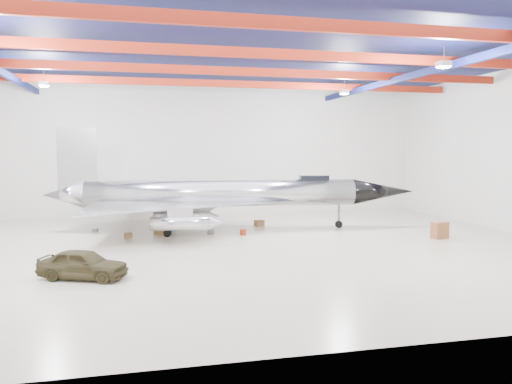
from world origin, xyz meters
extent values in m
plane|color=beige|center=(0.00, 0.00, 0.00)|extent=(40.00, 40.00, 0.00)
plane|color=silver|center=(0.00, 15.00, 5.50)|extent=(40.00, 0.00, 40.00)
plane|color=#0A0F38|center=(0.00, 0.00, 11.00)|extent=(40.00, 40.00, 0.00)
cube|color=maroon|center=(0.00, -9.00, 10.40)|extent=(39.50, 0.25, 0.50)
cube|color=maroon|center=(0.00, -3.00, 10.40)|extent=(39.50, 0.25, 0.50)
cube|color=maroon|center=(0.00, 3.00, 10.40)|extent=(39.50, 0.25, 0.50)
cube|color=maroon|center=(0.00, 9.00, 10.40)|extent=(39.50, 0.25, 0.50)
cube|color=#0B1246|center=(12.00, 0.00, 10.10)|extent=(0.25, 29.50, 0.40)
cube|color=silver|center=(10.00, -6.00, 9.70)|extent=(0.55, 0.55, 0.25)
cube|color=silver|center=(-10.00, 6.00, 9.70)|extent=(0.55, 0.55, 0.25)
cube|color=silver|center=(10.00, 6.00, 9.70)|extent=(0.55, 0.55, 0.25)
cylinder|color=silver|center=(1.28, 6.44, 2.58)|extent=(18.55, 3.83, 1.85)
cone|color=black|center=(12.75, 5.19, 2.58)|extent=(4.79, 2.33, 1.85)
cone|color=silver|center=(-9.28, 7.59, 2.58)|extent=(2.95, 2.13, 1.85)
cube|color=silver|center=(-8.36, 7.49, 4.98)|extent=(2.58, 0.39, 4.15)
cube|color=black|center=(7.70, 5.74, 3.55)|extent=(2.10, 0.95, 0.46)
cylinder|color=silver|center=(-2.03, 1.70, 1.29)|extent=(3.58, 1.20, 0.83)
cylinder|color=silver|center=(-1.78, 3.99, 1.29)|extent=(3.58, 1.20, 0.83)
cylinder|color=silver|center=(-1.18, 9.49, 1.29)|extent=(3.58, 1.20, 0.83)
cylinder|color=silver|center=(-0.93, 11.79, 1.29)|extent=(3.58, 1.20, 0.83)
cylinder|color=#59595B|center=(9.53, 5.54, 0.83)|extent=(0.17, 0.17, 1.66)
cylinder|color=black|center=(9.53, 5.54, 0.26)|extent=(0.54, 0.26, 0.52)
cylinder|color=#59595B|center=(-2.64, 4.55, 0.83)|extent=(0.17, 0.17, 1.66)
cylinder|color=black|center=(-2.64, 4.55, 0.26)|extent=(0.54, 0.26, 0.52)
cylinder|color=#59595B|center=(-2.14, 9.14, 0.83)|extent=(0.17, 0.17, 1.66)
cylinder|color=black|center=(-2.14, 9.14, 0.26)|extent=(0.54, 0.26, 0.52)
imported|color=#38321C|center=(-6.75, -5.11, 0.66)|extent=(4.16, 2.91, 1.32)
cube|color=brown|center=(14.16, 0.19, 0.51)|extent=(1.23, 0.86, 1.03)
cube|color=olive|center=(-5.09, 4.66, 0.17)|extent=(0.55, 0.47, 0.34)
cube|color=maroon|center=(-2.71, 9.91, 0.18)|extent=(0.61, 0.54, 0.36)
cylinder|color=#59595B|center=(0.23, 4.96, 0.22)|extent=(0.57, 0.57, 0.44)
cube|color=olive|center=(4.16, 7.59, 0.22)|extent=(0.76, 0.67, 0.45)
cube|color=#59595B|center=(-7.34, 7.59, 0.12)|extent=(0.42, 0.37, 0.25)
cylinder|color=maroon|center=(2.25, 4.16, 0.19)|extent=(0.52, 0.52, 0.38)
cube|color=olive|center=(-3.14, 5.79, 0.21)|extent=(0.71, 0.62, 0.42)
camera|label=1|loc=(-4.16, -27.61, 5.68)|focal=35.00mm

